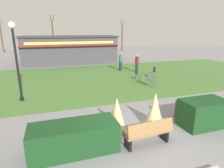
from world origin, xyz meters
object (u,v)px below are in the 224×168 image
object	(u,v)px
trash_bin	(181,109)
cafe_chair_north	(138,73)
tree_center_bg	(122,37)
person_strolling	(137,63)
lamppost_mid	(16,53)
food_kiosk	(70,49)
tree_right_bg	(53,36)
park_bench	(148,133)
person_standing	(120,62)
cafe_chair_center	(153,71)
parked_car_west_slot	(40,52)
tree_left_bg	(2,38)
cafe_chair_east	(151,79)

from	to	relation	value
trash_bin	cafe_chair_north	world-z (taller)	cafe_chair_north
trash_bin	tree_center_bg	size ratio (longest dim) A/B	0.13
person_strolling	tree_center_bg	distance (m)	20.79
lamppost_mid	trash_bin	size ratio (longest dim) A/B	5.38
food_kiosk	tree_right_bg	world-z (taller)	tree_right_bg
park_bench	tree_right_bg	bearing A→B (deg)	93.82
cafe_chair_north	person_standing	distance (m)	3.90
person_strolling	cafe_chair_center	bearing A→B (deg)	93.17
person_strolling	parked_car_west_slot	distance (m)	18.24
parked_car_west_slot	tree_left_bg	world-z (taller)	tree_left_bg
park_bench	food_kiosk	world-z (taller)	food_kiosk
cafe_chair_east	food_kiosk	bearing A→B (deg)	109.56
food_kiosk	cafe_chair_north	bearing A→B (deg)	-67.38
food_kiosk	cafe_chair_north	xyz separation A→B (m)	(4.23, -10.14, -1.11)
tree_center_bg	trash_bin	bearing A→B (deg)	-106.00
tree_left_bg	trash_bin	bearing A→B (deg)	-67.60
cafe_chair_north	food_kiosk	bearing A→B (deg)	112.62
person_standing	cafe_chair_north	bearing A→B (deg)	48.62
cafe_chair_center	parked_car_west_slot	xyz separation A→B (m)	(-9.77, 18.02, 0.12)
person_strolling	tree_right_bg	bearing A→B (deg)	-79.43
person_strolling	tree_center_bg	bearing A→B (deg)	-114.18
cafe_chair_center	person_standing	xyz separation A→B (m)	(-1.65, 3.52, 0.33)
cafe_chair_east	tree_right_bg	xyz separation A→B (m)	(-5.87, 26.61, 2.45)
park_bench	tree_right_bg	size ratio (longest dim) A/B	0.26
park_bench	tree_left_bg	xyz separation A→B (m)	(-11.12, 34.39, 2.08)
person_strolling	tree_left_bg	distance (m)	28.31
cafe_chair_east	tree_left_bg	distance (m)	31.75
cafe_chair_center	tree_center_bg	bearing A→B (deg)	75.67
trash_bin	tree_center_bg	xyz separation A→B (m)	(8.42, 29.37, 2.23)
person_strolling	parked_car_west_slot	bearing A→B (deg)	-66.28
parked_car_west_slot	tree_left_bg	distance (m)	10.29
tree_left_bg	cafe_chair_center	bearing A→B (deg)	-57.56
cafe_chair_east	cafe_chair_north	bearing A→B (deg)	92.19
cafe_chair_north	tree_center_bg	distance (m)	23.75
cafe_chair_center	person_standing	bearing A→B (deg)	115.05
park_bench	cafe_chair_north	bearing A→B (deg)	66.66
person_strolling	tree_center_bg	xyz separation A→B (m)	(6.09, 19.80, 1.76)
cafe_chair_center	tree_right_bg	xyz separation A→B (m)	(-7.41, 24.29, 2.45)
person_strolling	person_standing	xyz separation A→B (m)	(-1.22, 1.17, 0.00)
lamppost_mid	person_strolling	world-z (taller)	lamppost_mid
cafe_chair_east	tree_left_bg	xyz separation A→B (m)	(-14.79, 28.03, 2.03)
park_bench	food_kiosk	distance (m)	18.52
tree_right_bg	cafe_chair_north	bearing A→B (deg)	-76.77
food_kiosk	cafe_chair_center	xyz separation A→B (m)	(5.84, -9.78, -1.11)
cafe_chair_east	parked_car_west_slot	xyz separation A→B (m)	(-8.23, 20.34, 0.12)
food_kiosk	tree_right_bg	xyz separation A→B (m)	(-1.57, 14.51, 1.34)
cafe_chair_center	tree_left_bg	world-z (taller)	tree_left_bg
person_standing	parked_car_west_slot	bearing A→B (deg)	-102.56
cafe_chair_east	person_standing	distance (m)	5.86
tree_left_bg	tree_right_bg	world-z (taller)	tree_right_bg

